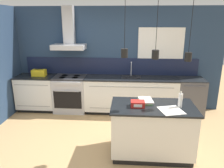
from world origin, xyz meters
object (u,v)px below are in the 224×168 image
dishwasher (190,96)px  book_stack (145,101)px  oven_range (71,94)px  bottle_on_island (180,100)px  red_supply_box (138,104)px  yellow_toolbox (39,73)px

dishwasher → book_stack: (-1.23, -1.65, 0.48)m
oven_range → book_stack: book_stack is taller
bottle_on_island → book_stack: (-0.55, 0.17, -0.10)m
dishwasher → red_supply_box: red_supply_box is taller
dishwasher → red_supply_box: bearing=-126.4°
oven_range → bottle_on_island: size_ratio=3.05×
bottle_on_island → red_supply_box: 0.69m
book_stack → yellow_toolbox: 3.03m
oven_range → yellow_toolbox: bearing=179.7°
bottle_on_island → yellow_toolbox: 3.59m
oven_range → bottle_on_island: bottle_on_island is taller
dishwasher → yellow_toolbox: (-3.77, 0.00, 0.54)m
red_supply_box → yellow_toolbox: size_ratio=0.66×
oven_range → bottle_on_island: 3.00m
oven_range → book_stack: (1.76, -1.65, 0.48)m
dishwasher → red_supply_box: size_ratio=4.03×
oven_range → red_supply_box: size_ratio=4.03×
book_stack → yellow_toolbox: (-2.54, 1.65, 0.05)m
bottle_on_island → oven_range: bearing=141.7°
oven_range → yellow_toolbox: size_ratio=2.68×
dishwasher → book_stack: 2.11m
dishwasher → bottle_on_island: bearing=-110.5°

